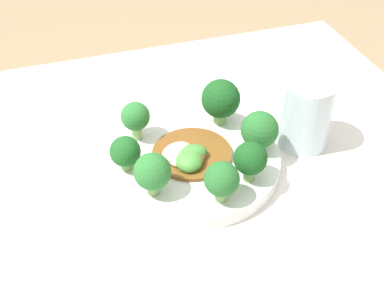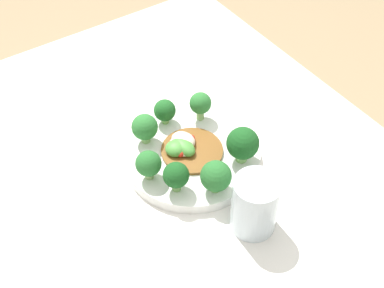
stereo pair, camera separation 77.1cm
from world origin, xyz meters
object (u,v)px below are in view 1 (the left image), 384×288
object	(u,v)px
broccoli_southwest	(221,99)
stirfry_center	(187,155)
broccoli_southeast	(135,117)
broccoli_west	(260,130)
broccoli_east	(125,152)
broccoli_north	(222,180)
broccoli_northeast	(152,172)
plate	(192,161)
broccoli_northwest	(250,159)
drinking_glass	(306,114)

from	to	relation	value
broccoli_southwest	stirfry_center	xyz separation A→B (m)	(0.07, 0.07, -0.03)
broccoli_southeast	broccoli_west	bearing A→B (deg)	153.71
broccoli_east	broccoli_southeast	bearing A→B (deg)	-115.47
broccoli_north	broccoli_northeast	bearing A→B (deg)	-26.43
broccoli_west	stirfry_center	size ratio (longest dim) A/B	0.54
plate	broccoli_northwest	size ratio (longest dim) A/B	4.26
broccoli_northwest	broccoli_southwest	distance (m)	0.13
broccoli_southwest	broccoli_southeast	xyz separation A→B (m)	(0.13, -0.00, -0.00)
broccoli_southwest	broccoli_northeast	size ratio (longest dim) A/B	1.18
broccoli_west	drinking_glass	xyz separation A→B (m)	(-0.08, -0.02, -0.00)
broccoli_east	broccoli_southeast	xyz separation A→B (m)	(-0.03, -0.06, 0.01)
broccoli_north	stirfry_center	world-z (taller)	broccoli_north
broccoli_east	plate	bearing A→B (deg)	179.18
stirfry_center	broccoli_southeast	bearing A→B (deg)	-52.51
stirfry_center	drinking_glass	distance (m)	0.18
broccoli_southeast	broccoli_northeast	xyz separation A→B (m)	(0.01, 0.12, -0.00)
broccoli_northwest	stirfry_center	distance (m)	0.09
broccoli_northwest	broccoli_southwest	xyz separation A→B (m)	(-0.01, -0.13, 0.01)
broccoli_west	broccoli_northeast	world-z (taller)	same
broccoli_north	broccoli_west	size ratio (longest dim) A/B	0.95
broccoli_east	broccoli_west	bearing A→B (deg)	174.82
broccoli_east	broccoli_west	distance (m)	0.19
broccoli_northwest	stirfry_center	world-z (taller)	broccoli_northwest
broccoli_east	drinking_glass	bearing A→B (deg)	-179.85
broccoli_southeast	broccoli_east	bearing A→B (deg)	64.53
plate	broccoli_east	size ratio (longest dim) A/B	4.90
plate	broccoli_west	bearing A→B (deg)	170.55
plate	broccoli_northwest	bearing A→B (deg)	128.92
broccoli_southwest	broccoli_north	distance (m)	0.17
broccoli_southwest	broccoli_southeast	distance (m)	0.13
broccoli_northwest	broccoli_southwest	bearing A→B (deg)	-93.62
plate	broccoli_north	xyz separation A→B (m)	(-0.01, 0.09, 0.04)
broccoli_east	broccoli_west	size ratio (longest dim) A/B	0.84
broccoli_west	stirfry_center	world-z (taller)	broccoli_west
broccoli_northeast	plate	bearing A→B (deg)	-141.86
plate	broccoli_northeast	size ratio (longest dim) A/B	4.15
stirfry_center	drinking_glass	bearing A→B (deg)	-176.62
plate	broccoli_southeast	bearing A→B (deg)	-44.23
broccoli_southeast	broccoli_west	size ratio (longest dim) A/B	0.99
plate	stirfry_center	distance (m)	0.02
stirfry_center	drinking_glass	xyz separation A→B (m)	(-0.18, -0.01, 0.02)
plate	broccoli_southeast	xyz separation A→B (m)	(0.06, -0.06, 0.05)
broccoli_west	stirfry_center	xyz separation A→B (m)	(0.10, -0.01, -0.02)
broccoli_east	broccoli_north	world-z (taller)	broccoli_north
plate	broccoli_northeast	bearing A→B (deg)	38.14
broccoli_southeast	plate	bearing A→B (deg)	135.77
broccoli_northeast	broccoli_east	bearing A→B (deg)	-68.01
broccoli_north	broccoli_northwest	bearing A→B (deg)	-153.57
broccoli_southeast	drinking_glass	distance (m)	0.24
broccoli_northwest	broccoli_east	world-z (taller)	broccoli_northwest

